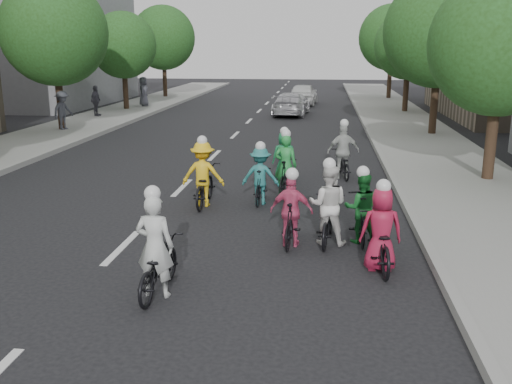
% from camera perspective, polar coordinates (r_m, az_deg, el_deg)
% --- Properties ---
extents(ground, '(120.00, 120.00, 0.00)m').
position_cam_1_polar(ground, '(11.81, -13.26, -5.42)').
color(ground, black).
rests_on(ground, ground).
extents(sidewalk_left, '(4.00, 80.00, 0.15)m').
position_cam_1_polar(sidewalk_left, '(23.96, -23.37, 3.97)').
color(sidewalk_left, gray).
rests_on(sidewalk_left, ground).
extents(curb_left, '(0.18, 80.00, 0.18)m').
position_cam_1_polar(curb_left, '(23.05, -19.16, 4.02)').
color(curb_left, '#999993').
rests_on(curb_left, ground).
extents(sidewalk_right, '(4.00, 80.00, 0.15)m').
position_cam_1_polar(sidewalk_right, '(21.17, 17.65, 3.24)').
color(sidewalk_right, gray).
rests_on(sidewalk_right, ground).
extents(curb_right, '(0.18, 80.00, 0.18)m').
position_cam_1_polar(curb_right, '(20.88, 12.39, 3.48)').
color(curb_right, '#999993').
rests_on(curb_right, ground).
extents(bldg_sw, '(10.00, 14.00, 8.00)m').
position_cam_1_polar(bldg_sw, '(43.28, -21.38, 13.55)').
color(bldg_sw, slate).
rests_on(bldg_sw, ground).
extents(tree_l_3, '(4.80, 4.80, 6.93)m').
position_cam_1_polar(tree_l_3, '(28.17, -19.52, 14.81)').
color(tree_l_3, black).
rests_on(tree_l_3, ground).
extents(tree_l_4, '(4.00, 4.00, 5.97)m').
position_cam_1_polar(tree_l_4, '(36.49, -13.16, 14.10)').
color(tree_l_4, black).
rests_on(tree_l_4, ground).
extents(tree_l_5, '(4.80, 4.80, 6.93)m').
position_cam_1_polar(tree_l_5, '(45.09, -9.27, 14.98)').
color(tree_l_5, black).
rests_on(tree_l_5, ground).
extents(tree_r_0, '(4.00, 4.00, 5.97)m').
position_cam_1_polar(tree_r_0, '(17.70, 23.29, 13.40)').
color(tree_r_0, black).
rests_on(tree_r_0, ground).
extents(tree_r_1, '(4.80, 4.80, 6.93)m').
position_cam_1_polar(tree_r_1, '(26.48, 17.89, 15.02)').
color(tree_r_1, black).
rests_on(tree_r_1, ground).
extents(tree_r_2, '(4.00, 4.00, 5.97)m').
position_cam_1_polar(tree_r_2, '(35.36, 15.03, 13.99)').
color(tree_r_2, black).
rests_on(tree_r_2, ground).
extents(tree_r_3, '(4.80, 4.80, 6.93)m').
position_cam_1_polar(tree_r_3, '(44.29, 13.42, 14.79)').
color(tree_r_3, black).
rests_on(tree_r_3, ground).
extents(cyclist_0, '(0.70, 1.75, 1.84)m').
position_cam_1_polar(cyclist_0, '(9.37, -9.90, -6.70)').
color(cyclist_0, black).
rests_on(cyclist_0, ground).
extents(cyclist_1, '(0.73, 1.71, 1.61)m').
position_cam_1_polar(cyclist_1, '(11.88, 10.45, -2.06)').
color(cyclist_1, black).
rests_on(cyclist_1, ground).
extents(cyclist_2, '(1.06, 1.90, 1.79)m').
position_cam_1_polar(cyclist_2, '(14.39, -5.27, 1.20)').
color(cyclist_2, black).
rests_on(cyclist_2, ground).
extents(cyclist_3, '(0.89, 1.59, 1.62)m').
position_cam_1_polar(cyclist_3, '(11.49, 3.58, -2.51)').
color(cyclist_3, black).
rests_on(cyclist_3, ground).
extents(cyclist_4, '(0.78, 1.85, 1.68)m').
position_cam_1_polar(cyclist_4, '(10.51, 12.32, -4.48)').
color(cyclist_4, black).
rests_on(cyclist_4, ground).
extents(cyclist_5, '(0.65, 1.69, 1.81)m').
position_cam_1_polar(cyclist_5, '(15.36, 2.98, 1.98)').
color(cyclist_5, black).
rests_on(cyclist_5, ground).
extents(cyclist_6, '(0.86, 1.78, 1.79)m').
position_cam_1_polar(cyclist_6, '(11.69, 7.19, -2.09)').
color(cyclist_6, black).
rests_on(cyclist_6, ground).
extents(cyclist_7, '(0.98, 1.55, 1.62)m').
position_cam_1_polar(cyclist_7, '(14.50, 0.46, 1.23)').
color(cyclist_7, black).
rests_on(cyclist_7, ground).
extents(cyclist_8, '(1.03, 1.66, 1.81)m').
position_cam_1_polar(cyclist_8, '(17.58, 8.69, 3.41)').
color(cyclist_8, black).
rests_on(cyclist_8, ground).
extents(cyclist_9, '(0.76, 1.72, 1.60)m').
position_cam_1_polar(cyclist_9, '(17.21, 2.84, 3.24)').
color(cyclist_9, black).
rests_on(cyclist_9, ground).
extents(follow_car_lead, '(2.22, 4.68, 1.32)m').
position_cam_1_polar(follow_car_lead, '(33.57, 3.57, 8.79)').
color(follow_car_lead, silver).
rests_on(follow_car_lead, ground).
extents(follow_car_trail, '(2.01, 4.41, 1.47)m').
position_cam_1_polar(follow_car_trail, '(39.61, 4.75, 9.73)').
color(follow_car_trail, silver).
rests_on(follow_car_trail, ground).
extents(spectator_0, '(0.98, 1.29, 1.77)m').
position_cam_1_polar(spectator_0, '(28.11, -18.75, 7.75)').
color(spectator_0, '#464852').
rests_on(spectator_0, sidewalk_left).
extents(spectator_1, '(0.48, 1.01, 1.68)m').
position_cam_1_polar(spectator_1, '(33.07, -15.73, 8.78)').
color(spectator_1, '#4F4D5A').
rests_on(spectator_1, sidewalk_left).
extents(spectator_2, '(0.67, 0.96, 1.86)m').
position_cam_1_polar(spectator_2, '(37.98, -11.19, 9.84)').
color(spectator_2, '#535260').
rests_on(spectator_2, sidewalk_left).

